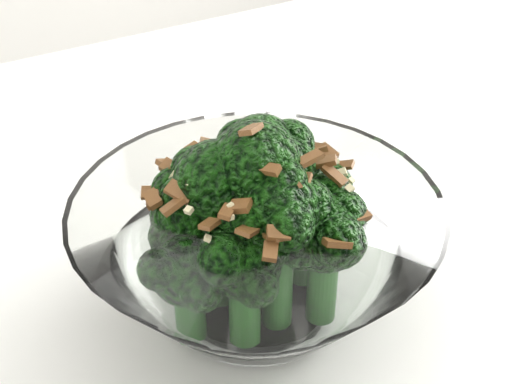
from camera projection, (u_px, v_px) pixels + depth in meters
table at (430, 232)px, 0.72m from camera, size 1.21×0.82×0.75m
broccoli_dish at (255, 245)px, 0.51m from camera, size 0.24×0.24×0.15m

